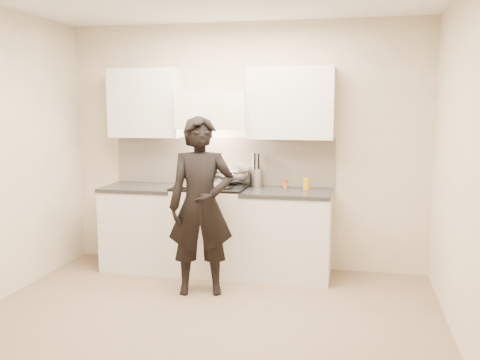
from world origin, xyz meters
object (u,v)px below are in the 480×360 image
stove (211,228)px  person (201,206)px  utensil_crock (256,176)px  counter_right (287,234)px  wok (231,174)px

stove → person: size_ratio=0.56×
utensil_crock → counter_right: bearing=-28.9°
stove → utensil_crock: bearing=25.1°
counter_right → utensil_crock: bearing=151.1°
stove → wok: size_ratio=1.97×
person → counter_right: bearing=26.9°
stove → counter_right: 0.83m
utensil_crock → wok: bearing=-154.3°
counter_right → utensil_crock: (-0.38, 0.21, 0.57)m
counter_right → person: bearing=-137.8°
stove → counter_right: stove is taller
counter_right → utensil_crock: size_ratio=2.51×
stove → person: bearing=-82.9°
person → stove: bearing=81.9°
utensil_crock → person: 0.98m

